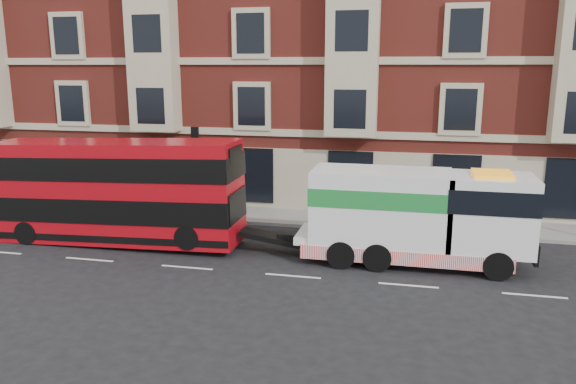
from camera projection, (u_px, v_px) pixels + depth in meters
The scene contains 7 objects.
ground at pixel (293, 276), 19.83m from camera, with size 120.00×120.00×0.00m, color black.
sidewalk at pixel (325, 219), 26.95m from camera, with size 90.00×3.00×0.15m, color slate.
victorian_terrace at pixel (357, 15), 31.80m from camera, with size 45.00×12.00×20.40m.
lamp_post_west at pixel (196, 166), 26.41m from camera, with size 0.35×0.15×4.35m.
double_decker_bus at pixel (115, 190), 23.17m from camera, with size 10.56×2.42×4.27m.
tow_truck at pixel (413, 215), 20.71m from camera, with size 8.45×2.50×3.52m.
pedestrian at pixel (33, 190), 28.60m from camera, with size 0.69×0.45×1.89m, color #1B1830.
Camera 1 is at (3.88, -18.28, 7.26)m, focal length 35.00 mm.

